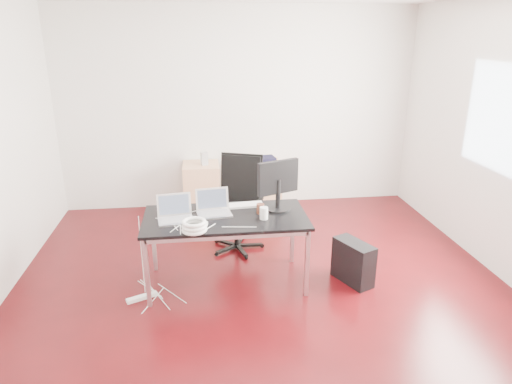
{
  "coord_description": "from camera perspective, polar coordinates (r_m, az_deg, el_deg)",
  "views": [
    {
      "loc": [
        -0.57,
        -3.93,
        2.44
      ],
      "look_at": [
        0.0,
        0.55,
        0.85
      ],
      "focal_mm": 32.0,
      "sensor_mm": 36.0,
      "label": 1
    }
  ],
  "objects": [
    {
      "name": "room_shell",
      "position": [
        4.11,
        1.47,
        4.78
      ],
      "size": [
        5.0,
        5.0,
        5.0
      ],
      "color": "#380609",
      "rests_on": "ground"
    },
    {
      "name": "desk",
      "position": [
        4.51,
        -3.82,
        -3.68
      ],
      "size": [
        1.6,
        0.8,
        0.73
      ],
      "color": "black",
      "rests_on": "ground"
    },
    {
      "name": "office_chair",
      "position": [
        5.32,
        -2.22,
        -0.8
      ],
      "size": [
        0.61,
        0.63,
        1.08
      ],
      "rotation": [
        0.0,
        0.0,
        -0.35
      ],
      "color": "black",
      "rests_on": "ground"
    },
    {
      "name": "filing_cabinet_left",
      "position": [
        6.5,
        -6.81,
        0.52
      ],
      "size": [
        0.5,
        0.5,
        0.7
      ],
      "primitive_type": "cube",
      "color": "tan",
      "rests_on": "ground"
    },
    {
      "name": "filing_cabinet_right",
      "position": [
        6.56,
        0.76,
        0.83
      ],
      "size": [
        0.5,
        0.5,
        0.7
      ],
      "primitive_type": "cube",
      "color": "tan",
      "rests_on": "ground"
    },
    {
      "name": "pc_tower",
      "position": [
        4.81,
        12.06,
        -8.55
      ],
      "size": [
        0.37,
        0.49,
        0.44
      ],
      "primitive_type": "cube",
      "rotation": [
        0.0,
        0.0,
        0.43
      ],
      "color": "black",
      "rests_on": "ground"
    },
    {
      "name": "wastebasket",
      "position": [
        6.65,
        0.72,
        -0.83
      ],
      "size": [
        0.3,
        0.3,
        0.28
      ],
      "primitive_type": "cylinder",
      "rotation": [
        0.0,
        0.0,
        -0.29
      ],
      "color": "black",
      "rests_on": "ground"
    },
    {
      "name": "power_strip",
      "position": [
        4.65,
        -14.06,
        -12.65
      ],
      "size": [
        0.3,
        0.18,
        0.04
      ],
      "primitive_type": "cube",
      "rotation": [
        0.0,
        0.0,
        0.42
      ],
      "color": "white",
      "rests_on": "ground"
    },
    {
      "name": "laptop_left",
      "position": [
        4.45,
        -10.08,
        -2.73
      ],
      "size": [
        0.36,
        0.3,
        0.23
      ],
      "rotation": [
        0.0,
        0.0,
        0.14
      ],
      "color": "silver",
      "rests_on": "desk"
    },
    {
      "name": "laptop_right",
      "position": [
        4.55,
        -5.33,
        -1.98
      ],
      "size": [
        0.36,
        0.29,
        0.23
      ],
      "rotation": [
        0.0,
        0.0,
        0.13
      ],
      "color": "silver",
      "rests_on": "desk"
    },
    {
      "name": "monitor",
      "position": [
        4.57,
        2.77,
        1.19
      ],
      "size": [
        0.43,
        0.26,
        0.51
      ],
      "rotation": [
        0.0,
        0.0,
        0.39
      ],
      "color": "black",
      "rests_on": "desk"
    },
    {
      "name": "keyboard",
      "position": [
        4.73,
        -1.77,
        -1.67
      ],
      "size": [
        0.45,
        0.17,
        0.02
      ],
      "primitive_type": "cube",
      "rotation": [
        0.0,
        0.0,
        0.07
      ],
      "color": "white",
      "rests_on": "desk"
    },
    {
      "name": "cup_white",
      "position": [
        4.39,
        0.99,
        -2.66
      ],
      "size": [
        0.09,
        0.09,
        0.12
      ],
      "primitive_type": "cylinder",
      "rotation": [
        0.0,
        0.0,
        -0.21
      ],
      "color": "white",
      "rests_on": "desk"
    },
    {
      "name": "cup_brown",
      "position": [
        4.53,
        0.54,
        -2.09
      ],
      "size": [
        0.09,
        0.09,
        0.1
      ],
      "primitive_type": "cylinder",
      "rotation": [
        0.0,
        0.0,
        -0.26
      ],
      "color": "#5B2E1F",
      "rests_on": "desk"
    },
    {
      "name": "cable_coil",
      "position": [
        4.17,
        -7.73,
        -4.23
      ],
      "size": [
        0.24,
        0.24,
        0.11
      ],
      "rotation": [
        0.0,
        0.0,
        -0.28
      ],
      "color": "white",
      "rests_on": "desk"
    },
    {
      "name": "power_adapter",
      "position": [
        4.29,
        -6.55,
        -4.0
      ],
      "size": [
        0.08,
        0.08,
        0.03
      ],
      "primitive_type": "cube",
      "rotation": [
        0.0,
        0.0,
        -0.17
      ],
      "color": "white",
      "rests_on": "desk"
    },
    {
      "name": "speaker",
      "position": [
        6.33,
        -6.48,
        4.18
      ],
      "size": [
        0.11,
        0.1,
        0.18
      ],
      "primitive_type": "cube",
      "rotation": [
        0.0,
        0.0,
        0.24
      ],
      "color": "#9E9E9E",
      "rests_on": "filing_cabinet_left"
    },
    {
      "name": "navy_garment",
      "position": [
        6.38,
        0.99,
        4.0
      ],
      "size": [
        0.33,
        0.28,
        0.09
      ],
      "primitive_type": "cube",
      "rotation": [
        0.0,
        0.0,
        0.13
      ],
      "color": "black",
      "rests_on": "filing_cabinet_right"
    }
  ]
}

